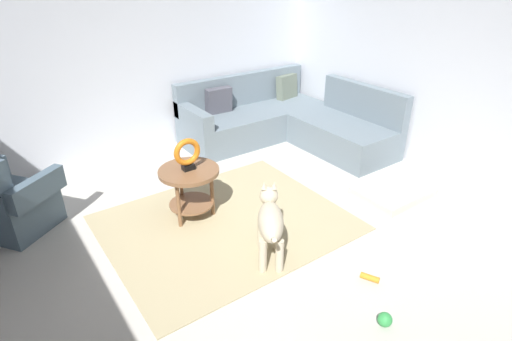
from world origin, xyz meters
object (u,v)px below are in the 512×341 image
(sectional_couch, at_px, (285,122))
(dog, at_px, (270,221))
(dog_bed_mat, at_px, (393,192))
(armchair, at_px, (9,203))
(dog_toy_ball, at_px, (385,320))
(side_table, at_px, (190,180))
(dog_toy_rope, at_px, (370,278))
(torus_sculpture, at_px, (187,154))

(sectional_couch, distance_m, dog, 2.68)
(sectional_couch, bearing_deg, dog_bed_mat, -90.16)
(sectional_couch, distance_m, armchair, 3.58)
(dog, xyz_separation_m, dog_toy_ball, (0.21, -1.10, -0.32))
(dog, bearing_deg, side_table, 138.64)
(dog_bed_mat, height_order, dog_toy_rope, dog_bed_mat)
(torus_sculpture, relative_size, dog_bed_mat, 0.41)
(side_table, height_order, dog_toy_rope, side_table)
(torus_sculpture, bearing_deg, dog, -75.41)
(armchair, height_order, dog_bed_mat, armchair)
(torus_sculpture, distance_m, dog, 1.08)
(sectional_couch, bearing_deg, dog_toy_ball, -117.10)
(side_table, relative_size, dog_toy_ball, 5.61)
(armchair, xyz_separation_m, dog, (1.78, -1.75, 0.05))
(torus_sculpture, relative_size, dog_toy_ball, 3.05)
(sectional_couch, xyz_separation_m, side_table, (-2.05, -1.00, 0.13))
(side_table, bearing_deg, dog_toy_ball, -77.49)
(dog_toy_ball, relative_size, dog_toy_rope, 0.69)
(sectional_couch, height_order, armchair, same)
(sectional_couch, xyz_separation_m, dog, (-1.79, -1.99, 0.09))
(sectional_couch, distance_m, torus_sculpture, 2.32)
(armchair, distance_m, dog_toy_rope, 3.37)
(torus_sculpture, xyz_separation_m, dog, (0.26, -0.99, -0.33))
(armchair, bearing_deg, dog_toy_rope, 6.15)
(armchair, relative_size, dog_bed_mat, 1.25)
(sectional_couch, relative_size, side_table, 3.75)
(dog_toy_ball, bearing_deg, dog_toy_rope, 53.07)
(torus_sculpture, bearing_deg, dog_toy_rope, -66.47)
(dog_toy_ball, bearing_deg, sectional_couch, 62.90)
(torus_sculpture, bearing_deg, dog_bed_mat, -24.64)
(side_table, distance_m, dog, 1.02)
(side_table, distance_m, dog_toy_rope, 1.91)
(dog_bed_mat, relative_size, dog_toy_ball, 7.48)
(torus_sculpture, distance_m, dog_toy_rope, 1.99)
(armchair, bearing_deg, side_table, 27.17)
(dog_toy_rope, bearing_deg, side_table, 113.53)
(sectional_couch, height_order, dog_toy_ball, sectional_couch)
(torus_sculpture, bearing_deg, armchair, 153.58)
(armchair, distance_m, torus_sculpture, 1.75)
(sectional_couch, xyz_separation_m, armchair, (-3.58, -0.25, 0.03))
(sectional_couch, xyz_separation_m, dog_toy_ball, (-1.59, -3.10, -0.24))
(dog_toy_ball, bearing_deg, torus_sculpture, 102.51)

